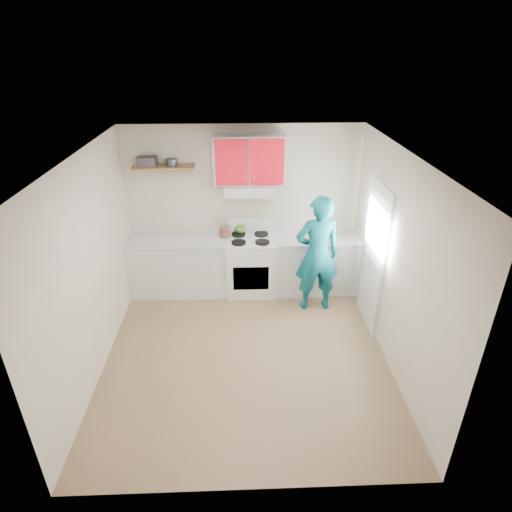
{
  "coord_description": "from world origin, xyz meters",
  "views": [
    {
      "loc": [
        -0.04,
        -4.38,
        3.69
      ],
      "look_at": [
        0.15,
        0.55,
        1.15
      ],
      "focal_mm": 29.75,
      "sensor_mm": 36.0,
      "label": 1
    }
  ],
  "objects_px": {
    "person": "(317,255)",
    "tin": "(172,162)",
    "crock": "(225,233)",
    "kettle": "(240,229)",
    "stove": "(250,265)"
  },
  "relations": [
    {
      "from": "tin",
      "to": "person",
      "type": "distance_m",
      "value": 2.5
    },
    {
      "from": "kettle",
      "to": "person",
      "type": "height_order",
      "value": "person"
    },
    {
      "from": "person",
      "to": "tin",
      "type": "bearing_deg",
      "value": -22.4
    },
    {
      "from": "crock",
      "to": "kettle",
      "type": "bearing_deg",
      "value": 28.98
    },
    {
      "from": "kettle",
      "to": "crock",
      "type": "relative_size",
      "value": 0.94
    },
    {
      "from": "tin",
      "to": "person",
      "type": "height_order",
      "value": "tin"
    },
    {
      "from": "crock",
      "to": "person",
      "type": "relative_size",
      "value": 0.1
    },
    {
      "from": "person",
      "to": "crock",
      "type": "bearing_deg",
      "value": -28.52
    },
    {
      "from": "crock",
      "to": "tin",
      "type": "bearing_deg",
      "value": 173.91
    },
    {
      "from": "tin",
      "to": "stove",
      "type": "bearing_deg",
      "value": -8.73
    },
    {
      "from": "kettle",
      "to": "person",
      "type": "relative_size",
      "value": 0.1
    },
    {
      "from": "stove",
      "to": "tin",
      "type": "distance_m",
      "value": 1.99
    },
    {
      "from": "tin",
      "to": "kettle",
      "type": "distance_m",
      "value": 1.47
    },
    {
      "from": "kettle",
      "to": "person",
      "type": "distance_m",
      "value": 1.35
    },
    {
      "from": "stove",
      "to": "kettle",
      "type": "distance_m",
      "value": 0.6
    }
  ]
}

